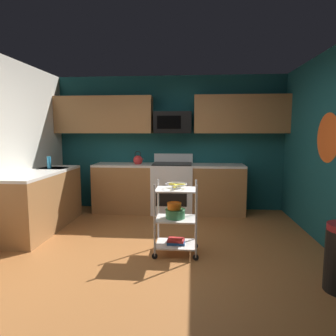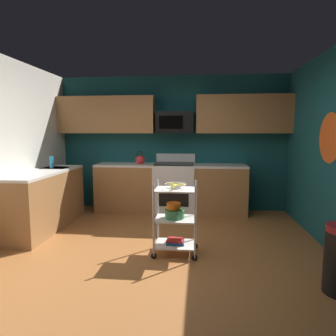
# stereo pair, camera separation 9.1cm
# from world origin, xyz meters

# --- Properties ---
(floor) EXTENTS (4.40, 4.80, 0.04)m
(floor) POSITION_xyz_m (0.00, 0.00, -0.02)
(floor) COLOR #995B2D
(floor) RESTS_ON ground
(wall_back) EXTENTS (4.52, 0.06, 2.60)m
(wall_back) POSITION_xyz_m (0.00, 2.43, 1.30)
(wall_back) COLOR #14474C
(wall_back) RESTS_ON ground
(wall_flower_decal) EXTENTS (0.00, 0.65, 0.65)m
(wall_flower_decal) POSITION_xyz_m (2.20, 0.57, 1.45)
(wall_flower_decal) COLOR #E5591E
(counter_run) EXTENTS (3.61, 2.38, 0.92)m
(counter_run) POSITION_xyz_m (-0.75, 1.64, 0.46)
(counter_run) COLOR #9E6B3D
(counter_run) RESTS_ON ground
(oven_range) EXTENTS (0.76, 0.65, 1.10)m
(oven_range) POSITION_xyz_m (0.07, 2.10, 0.48)
(oven_range) COLOR white
(oven_range) RESTS_ON ground
(upper_cabinets) EXTENTS (4.40, 0.33, 0.70)m
(upper_cabinets) POSITION_xyz_m (-0.02, 2.23, 1.85)
(upper_cabinets) COLOR #9E6B3D
(microwave) EXTENTS (0.70, 0.39, 0.40)m
(microwave) POSITION_xyz_m (0.07, 2.21, 1.70)
(microwave) COLOR black
(rolling_cart) EXTENTS (0.56, 0.40, 0.91)m
(rolling_cart) POSITION_xyz_m (0.25, 0.14, 0.45)
(rolling_cart) COLOR silver
(rolling_cart) RESTS_ON ground
(fruit_bowl) EXTENTS (0.27, 0.27, 0.07)m
(fruit_bowl) POSITION_xyz_m (0.25, 0.14, 0.88)
(fruit_bowl) COLOR silver
(fruit_bowl) RESTS_ON rolling_cart
(mixing_bowl_large) EXTENTS (0.25, 0.25, 0.11)m
(mixing_bowl_large) POSITION_xyz_m (0.24, 0.14, 0.52)
(mixing_bowl_large) COLOR #387F4C
(mixing_bowl_large) RESTS_ON rolling_cart
(mixing_bowl_small) EXTENTS (0.18, 0.18, 0.08)m
(mixing_bowl_small) POSITION_xyz_m (0.23, 0.12, 0.62)
(mixing_bowl_small) COLOR orange
(mixing_bowl_small) RESTS_ON rolling_cart
(book_stack) EXTENTS (0.23, 0.18, 0.06)m
(book_stack) POSITION_xyz_m (0.25, 0.14, 0.16)
(book_stack) COLOR #1E4C8C
(book_stack) RESTS_ON rolling_cart
(kettle) EXTENTS (0.21, 0.18, 0.26)m
(kettle) POSITION_xyz_m (-0.58, 2.10, 1.00)
(kettle) COLOR red
(kettle) RESTS_ON counter_run
(dish_soap_bottle) EXTENTS (0.06, 0.06, 0.20)m
(dish_soap_bottle) POSITION_xyz_m (-1.93, 1.29, 1.02)
(dish_soap_bottle) COLOR #2D8CBF
(dish_soap_bottle) RESTS_ON counter_run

